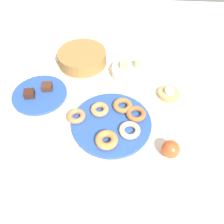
% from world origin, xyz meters
% --- Properties ---
extents(ground_plane, '(2.40, 2.40, 0.00)m').
position_xyz_m(ground_plane, '(0.00, 0.00, 0.00)').
color(ground_plane, beige).
extents(donut_plate, '(0.34, 0.34, 0.02)m').
position_xyz_m(donut_plate, '(0.00, 0.00, 0.01)').
color(donut_plate, '#284C9E').
rests_on(donut_plate, ground_plane).
extents(donut_0, '(0.13, 0.13, 0.03)m').
position_xyz_m(donut_0, '(-0.01, -0.10, 0.03)').
color(donut_0, '#BC7A3D').
rests_on(donut_0, donut_plate).
extents(donut_1, '(0.12, 0.12, 0.02)m').
position_xyz_m(donut_1, '(0.08, -0.05, 0.03)').
color(donut_1, '#EABC84').
rests_on(donut_1, donut_plate).
extents(donut_2, '(0.11, 0.11, 0.02)m').
position_xyz_m(donut_2, '(0.10, 0.04, 0.03)').
color(donut_2, '#995B2D').
rests_on(donut_2, donut_plate).
extents(donut_3, '(0.11, 0.11, 0.02)m').
position_xyz_m(donut_3, '(0.04, 0.09, 0.03)').
color(donut_3, '#AD6B33').
rests_on(donut_3, donut_plate).
extents(donut_4, '(0.10, 0.10, 0.02)m').
position_xyz_m(donut_4, '(-0.15, 0.01, 0.03)').
color(donut_4, '#B27547').
rests_on(donut_4, donut_plate).
extents(donut_5, '(0.08, 0.08, 0.02)m').
position_xyz_m(donut_5, '(-0.06, 0.06, 0.03)').
color(donut_5, '#C6844C').
rests_on(donut_5, donut_plate).
extents(cake_plate, '(0.26, 0.26, 0.01)m').
position_xyz_m(cake_plate, '(-0.35, 0.15, 0.01)').
color(cake_plate, '#284C9E').
rests_on(cake_plate, ground_plane).
extents(brownie_near, '(0.05, 0.05, 0.03)m').
position_xyz_m(brownie_near, '(-0.39, 0.13, 0.03)').
color(brownie_near, '#381E14').
rests_on(brownie_near, cake_plate).
extents(brownie_far, '(0.05, 0.05, 0.03)m').
position_xyz_m(brownie_far, '(-0.32, 0.18, 0.03)').
color(brownie_far, '#472819').
rests_on(brownie_far, cake_plate).
extents(candle_holder, '(0.10, 0.10, 0.02)m').
position_xyz_m(candle_holder, '(0.26, 0.19, 0.01)').
color(candle_holder, tan).
rests_on(candle_holder, ground_plane).
extents(tealight, '(0.05, 0.05, 0.01)m').
position_xyz_m(tealight, '(0.26, 0.19, 0.03)').
color(tealight, silver).
rests_on(tealight, candle_holder).
extents(basket, '(0.36, 0.36, 0.07)m').
position_xyz_m(basket, '(-0.19, 0.41, 0.04)').
color(basket, olive).
rests_on(basket, ground_plane).
extents(fruit_bowl, '(0.20, 0.20, 0.04)m').
position_xyz_m(fruit_bowl, '(0.08, 0.33, 0.02)').
color(fruit_bowl, silver).
rests_on(fruit_bowl, ground_plane).
extents(melon_chunk_left, '(0.04, 0.04, 0.04)m').
position_xyz_m(melon_chunk_left, '(0.04, 0.33, 0.06)').
color(melon_chunk_left, '#DBD67A').
rests_on(melon_chunk_left, fruit_bowl).
extents(melon_chunk_right, '(0.04, 0.04, 0.04)m').
position_xyz_m(melon_chunk_right, '(0.11, 0.35, 0.06)').
color(melon_chunk_right, '#DBD67A').
rests_on(melon_chunk_right, fruit_bowl).
extents(apple, '(0.07, 0.07, 0.07)m').
position_xyz_m(apple, '(0.23, -0.13, 0.03)').
color(apple, '#CC4C23').
rests_on(apple, ground_plane).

